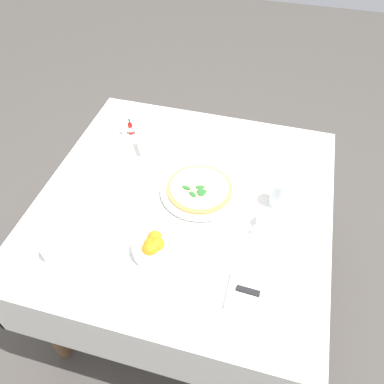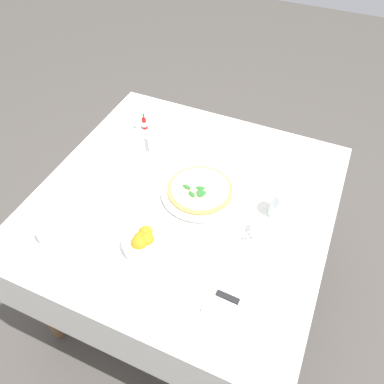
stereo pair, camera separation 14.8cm
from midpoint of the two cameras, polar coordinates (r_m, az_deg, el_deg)
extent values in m
plane|color=#4C4742|center=(2.09, 1.20, -14.40)|extent=(8.00, 8.00, 0.00)
cube|color=white|center=(1.49, 1.63, -1.25)|extent=(1.13, 1.13, 0.02)
cube|color=white|center=(1.37, -8.18, -21.84)|extent=(1.13, 0.01, 0.28)
cube|color=white|center=(1.98, 7.79, 7.04)|extent=(1.13, 0.01, 0.28)
cube|color=white|center=(1.82, -14.91, 0.99)|extent=(0.01, 1.13, 0.28)
cube|color=white|center=(1.58, 20.82, -10.89)|extent=(0.01, 1.13, 0.28)
cylinder|color=brown|center=(1.76, -19.70, -15.05)|extent=(0.06, 0.06, 0.71)
cylinder|color=brown|center=(2.20, -5.19, 4.57)|extent=(0.06, 0.06, 0.71)
cylinder|color=brown|center=(2.04, 18.88, -2.89)|extent=(0.06, 0.06, 0.71)
cylinder|color=white|center=(1.50, 4.01, -0.25)|extent=(0.19, 0.19, 0.01)
cylinder|color=white|center=(1.49, 4.03, -0.02)|extent=(0.31, 0.31, 0.01)
cylinder|color=tan|center=(1.49, 4.05, 0.24)|extent=(0.26, 0.26, 0.01)
cylinder|color=#F4DB8E|center=(1.48, 4.06, 0.43)|extent=(0.23, 0.23, 0.00)
ellipsoid|color=#2D7533|center=(1.48, 4.15, 0.46)|extent=(0.04, 0.03, 0.01)
ellipsoid|color=#2D7533|center=(1.48, 2.15, 0.59)|extent=(0.04, 0.03, 0.01)
ellipsoid|color=#2D7533|center=(1.46, 3.96, -0.40)|extent=(0.04, 0.04, 0.01)
ellipsoid|color=#2D7533|center=(1.47, 4.25, -0.01)|extent=(0.04, 0.04, 0.01)
ellipsoid|color=#2D7533|center=(1.46, 4.53, -0.45)|extent=(0.03, 0.04, 0.01)
ellipsoid|color=#2D7533|center=(1.45, 2.85, -0.49)|extent=(0.04, 0.03, 0.01)
cylinder|color=white|center=(1.43, -17.79, -6.77)|extent=(0.13, 0.13, 0.01)
cylinder|color=white|center=(1.40, -18.10, -5.95)|extent=(0.08, 0.08, 0.06)
torus|color=white|center=(1.42, -17.03, -4.40)|extent=(0.01, 0.04, 0.03)
cylinder|color=black|center=(1.38, -18.36, -5.28)|extent=(0.07, 0.07, 0.00)
cylinder|color=white|center=(1.41, 13.13, -6.36)|extent=(0.13, 0.13, 0.01)
cylinder|color=white|center=(1.39, 13.33, -5.65)|extent=(0.08, 0.08, 0.05)
torus|color=white|center=(1.36, 11.67, -6.40)|extent=(0.03, 0.03, 0.03)
cylinder|color=black|center=(1.37, 13.49, -5.10)|extent=(0.07, 0.07, 0.00)
cylinder|color=white|center=(1.44, 15.81, -1.73)|extent=(0.07, 0.07, 0.12)
cylinder|color=silver|center=(1.45, 15.70, -2.08)|extent=(0.06, 0.06, 0.09)
cube|color=white|center=(1.24, 11.01, -16.64)|extent=(0.22, 0.13, 0.02)
cube|color=silver|center=(1.23, 13.38, -17.17)|extent=(0.12, 0.03, 0.01)
cube|color=black|center=(1.23, 8.97, -15.56)|extent=(0.08, 0.02, 0.01)
cylinder|color=white|center=(1.33, -4.12, -7.73)|extent=(0.15, 0.15, 0.04)
sphere|color=orange|center=(1.32, -3.73, -7.49)|extent=(0.06, 0.06, 0.06)
sphere|color=orange|center=(1.33, -3.81, -6.38)|extent=(0.05, 0.05, 0.05)
sphere|color=orange|center=(1.32, -4.54, -7.19)|extent=(0.05, 0.05, 0.05)
sphere|color=orange|center=(1.31, -4.69, -7.98)|extent=(0.06, 0.06, 0.06)
cylinder|color=#B7140F|center=(1.79, -4.81, 10.06)|extent=(0.02, 0.02, 0.05)
cylinder|color=white|center=(1.79, -4.81, 10.06)|extent=(0.02, 0.02, 0.02)
cone|color=#B7140F|center=(1.77, -4.89, 10.97)|extent=(0.02, 0.02, 0.02)
cylinder|color=#1E722D|center=(1.76, -4.92, 11.34)|extent=(0.01, 0.01, 0.01)
cylinder|color=white|center=(1.79, -3.84, 9.84)|extent=(0.03, 0.03, 0.04)
cylinder|color=white|center=(1.80, -3.83, 9.69)|extent=(0.02, 0.02, 0.03)
sphere|color=silver|center=(1.78, -3.88, 10.45)|extent=(0.02, 0.02, 0.02)
cylinder|color=white|center=(1.80, -5.75, 9.90)|extent=(0.03, 0.03, 0.04)
cylinder|color=#38332D|center=(1.80, -5.74, 9.75)|extent=(0.02, 0.02, 0.03)
sphere|color=silver|center=(1.79, -5.81, 10.50)|extent=(0.02, 0.02, 0.02)
cube|color=white|center=(1.69, -4.07, 7.56)|extent=(0.05, 0.08, 0.06)
camera|label=1|loc=(0.07, -87.13, 3.14)|focal=35.52mm
camera|label=2|loc=(0.07, 92.87, -3.14)|focal=35.52mm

